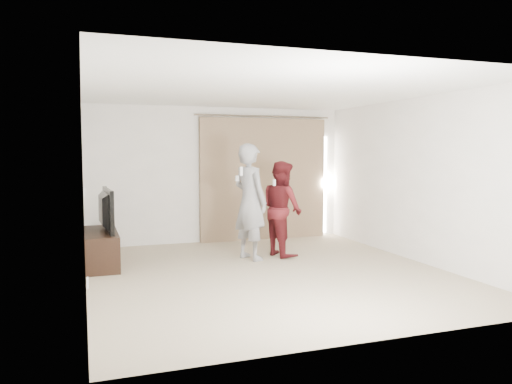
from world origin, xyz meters
The scene contains 10 objects.
floor centered at (0.00, 0.00, 0.00)m, with size 5.50×5.50×0.00m, color tan.
wall_back centered at (0.00, 2.75, 1.30)m, with size 5.00×0.04×2.60m, color white.
wall_left centered at (-2.50, 0.00, 1.30)m, with size 0.04×5.50×2.60m.
ceiling centered at (0.00, 0.00, 2.60)m, with size 5.00×5.50×0.01m, color white.
curtain centered at (0.91, 2.68, 1.20)m, with size 2.80×0.11×2.46m.
tv_console centered at (-2.27, 1.30, 0.27)m, with size 0.48×1.38×0.53m, color black.
tv centered at (-2.27, 1.30, 0.86)m, with size 1.13×0.15×0.65m, color black.
scratching_post centered at (-2.10, 2.40, 0.21)m, with size 0.38×0.38×0.51m.
person_man centered at (0.04, 0.99, 0.94)m, with size 0.68×0.81×1.88m.
person_woman centered at (0.64, 1.09, 0.80)m, with size 0.73×0.87×1.59m.
Camera 1 is at (-2.51, -6.61, 1.74)m, focal length 35.00 mm.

